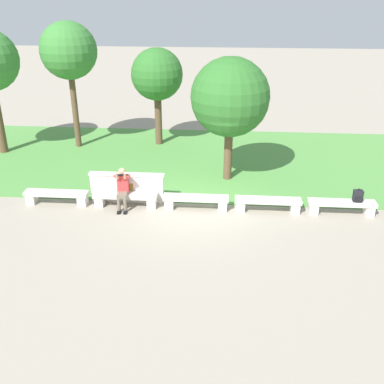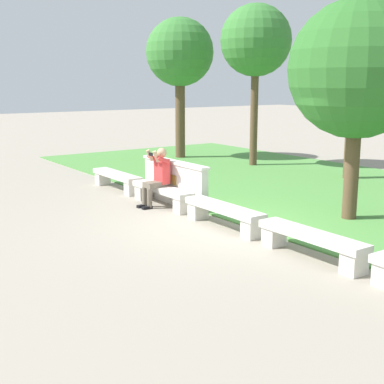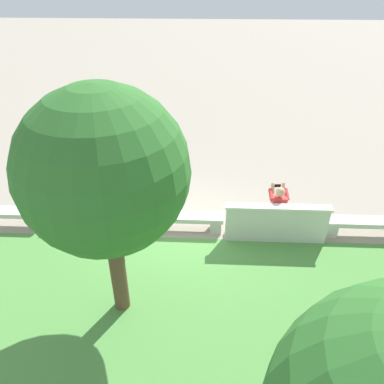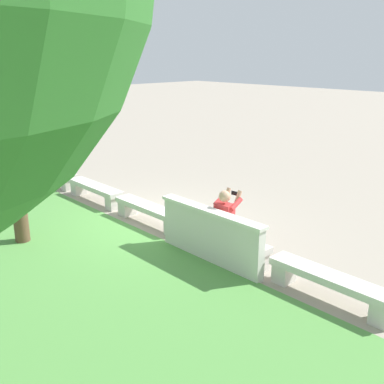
# 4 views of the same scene
# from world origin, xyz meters

# --- Properties ---
(ground_plane) EXTENTS (80.00, 80.00, 0.00)m
(ground_plane) POSITION_xyz_m (0.00, 0.00, 0.00)
(ground_plane) COLOR gray
(bench_main) EXTENTS (2.06, 0.40, 0.45)m
(bench_main) POSITION_xyz_m (-4.52, 0.00, 0.30)
(bench_main) COLOR beige
(bench_main) RESTS_ON ground
(bench_near) EXTENTS (2.06, 0.40, 0.45)m
(bench_near) POSITION_xyz_m (-2.26, 0.00, 0.30)
(bench_near) COLOR beige
(bench_near) RESTS_ON ground
(bench_mid) EXTENTS (2.06, 0.40, 0.45)m
(bench_mid) POSITION_xyz_m (-0.00, 0.00, 0.30)
(bench_mid) COLOR beige
(bench_mid) RESTS_ON ground
(bench_far) EXTENTS (2.06, 0.40, 0.45)m
(bench_far) POSITION_xyz_m (2.26, 0.00, 0.30)
(bench_far) COLOR beige
(bench_far) RESTS_ON ground
(bench_end) EXTENTS (2.06, 0.40, 0.45)m
(bench_end) POSITION_xyz_m (4.52, 0.00, 0.30)
(bench_end) COLOR beige
(bench_end) RESTS_ON ground
(backrest_wall_with_plaque) EXTENTS (2.43, 0.24, 1.01)m
(backrest_wall_with_plaque) POSITION_xyz_m (-2.26, 0.34, 0.52)
(backrest_wall_with_plaque) COLOR beige
(backrest_wall_with_plaque) RESTS_ON ground
(person_photographer) EXTENTS (0.49, 0.74, 1.32)m
(person_photographer) POSITION_xyz_m (-2.31, -0.08, 0.74)
(person_photographer) COLOR black
(person_photographer) RESTS_ON ground
(tree_far_back) EXTENTS (2.71, 2.71, 4.38)m
(tree_far_back) POSITION_xyz_m (0.98, 2.51, 3.01)
(tree_far_back) COLOR brown
(tree_far_back) RESTS_ON ground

